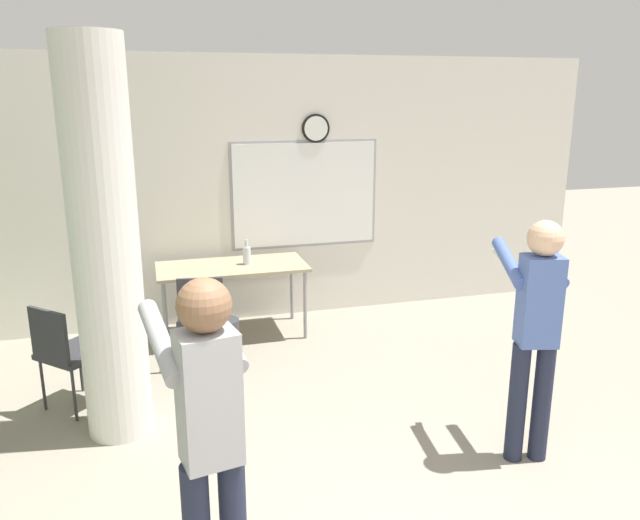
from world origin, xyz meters
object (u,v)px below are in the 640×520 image
Objects in this scene: chair_near_pillar at (66,349)px; person_playing_front at (209,429)px; bottle_on_table at (247,255)px; chair_table_left at (202,312)px; folding_table at (232,270)px; person_playing_side at (536,323)px.

person_playing_front reaches higher than chair_near_pillar.
bottle_on_table is 0.29× the size of chair_table_left.
folding_table is 3.20m from person_playing_side.
person_playing_front is (0.87, -2.33, 0.49)m from chair_near_pillar.
chair_table_left is at bearing 85.62° from person_playing_front.
person_playing_front reaches higher than person_playing_side.
person_playing_side reaches higher than folding_table.
bottle_on_table is 3.12m from person_playing_side.
person_playing_side reaches higher than chair_near_pillar.
person_playing_side is at bearing -26.72° from chair_near_pillar.
person_playing_side reaches higher than chair_table_left.
chair_near_pillar is 1.22m from chair_table_left.
bottle_on_table is 0.15× the size of person_playing_front.
bottle_on_table is 0.29× the size of chair_near_pillar.
bottle_on_table is (0.15, 0.00, 0.15)m from folding_table.
person_playing_front is at bearing -160.06° from person_playing_side.
chair_table_left is 0.51× the size of person_playing_front.
chair_near_pillar is (-1.61, -1.22, -0.33)m from bottle_on_table.
chair_table_left is 2.94m from person_playing_front.
chair_near_pillar reaches higher than folding_table.
chair_table_left is (1.09, 0.56, 0.00)m from chair_near_pillar.
chair_near_pillar is 0.52× the size of person_playing_side.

